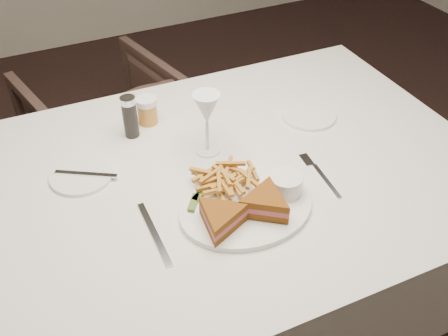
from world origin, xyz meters
TOP-DOWN VIEW (x-y plane):
  - ground at (0.00, 0.00)m, footprint 5.00×5.00m
  - table at (-0.31, 0.01)m, footprint 1.44×0.97m
  - chair_far at (-0.40, 0.99)m, footprint 0.70×0.68m
  - table_setting at (-0.31, -0.06)m, footprint 0.83×0.63m

SIDE VIEW (x-z plane):
  - ground at x=0.00m, z-range 0.00..0.00m
  - chair_far at x=-0.40m, z-range 0.00..0.61m
  - table at x=-0.31m, z-range 0.00..0.75m
  - table_setting at x=-0.31m, z-range 0.70..0.88m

